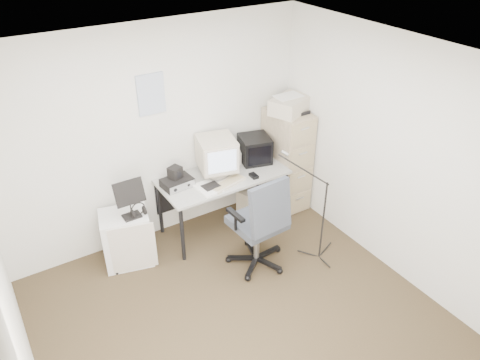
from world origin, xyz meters
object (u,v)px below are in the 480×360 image
office_chair (257,221)px  side_cart (126,238)px  filing_cabinet (286,159)px  desk (224,201)px

office_chair → side_cart: 1.45m
filing_cabinet → office_chair: 1.28m
filing_cabinet → side_cart: filing_cabinet is taller
desk → office_chair: office_chair is taller
desk → side_cart: desk is taller
desk → office_chair: 0.81m
side_cart → desk: bearing=13.6°
filing_cabinet → desk: 0.99m
filing_cabinet → desk: size_ratio=0.87×
filing_cabinet → desk: bearing=-178.2°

